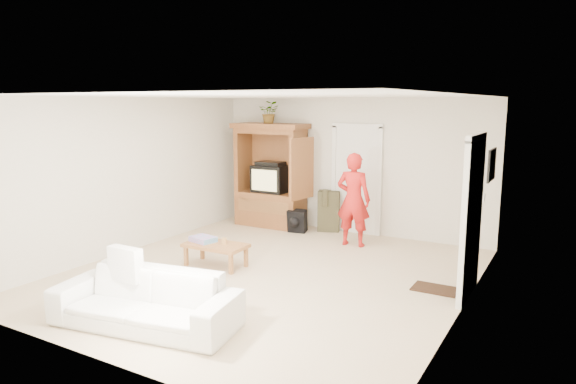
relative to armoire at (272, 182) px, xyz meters
name	(u,v)px	position (x,y,z in m)	size (l,w,h in m)	color
floor	(269,275)	(1.58, -2.66, -0.91)	(6.00, 6.00, 0.00)	tan
ceiling	(267,96)	(1.58, -2.66, 1.69)	(6.00, 6.00, 0.00)	white
wall_back	(350,166)	(1.58, 0.34, 0.39)	(5.50, 5.50, 0.00)	silver
wall_front	(98,234)	(1.58, -5.66, 0.39)	(5.50, 5.50, 0.00)	silver
wall_left	(131,175)	(-1.17, -2.66, 0.39)	(6.00, 6.00, 0.00)	silver
wall_right	(466,207)	(4.33, -2.66, 0.39)	(6.00, 6.00, 0.00)	silver
armoire	(272,182)	(0.00, 0.00, 0.00)	(1.82, 1.14, 2.10)	brown
door_back	(356,181)	(1.73, 0.31, 0.11)	(0.85, 0.05, 2.04)	white
doorway_right	(472,220)	(4.30, -2.06, 0.11)	(0.05, 0.90, 2.04)	black
framed_picture	(492,165)	(4.31, -0.76, 0.69)	(0.03, 0.60, 0.48)	black
doormat	(435,289)	(3.88, -2.06, -0.90)	(0.60, 0.40, 0.02)	#382316
plant	(270,112)	(-0.02, -0.03, 1.41)	(0.39, 0.34, 0.44)	#4C7238
man	(353,200)	(2.04, -0.57, -0.08)	(0.60, 0.40, 1.66)	red
sofa	(145,300)	(1.30, -4.85, -0.60)	(2.12, 0.83, 0.62)	white
coffee_table	(216,247)	(0.66, -2.73, -0.59)	(0.98, 0.55, 0.36)	#9F6937
towel	(203,239)	(0.41, -2.73, -0.51)	(0.38, 0.28, 0.08)	#EC4EA7
candle	(224,241)	(0.79, -2.69, -0.50)	(0.08, 0.08, 0.10)	tan
backpack_black	(297,221)	(0.73, -0.25, -0.69)	(0.35, 0.21, 0.44)	black
backpack_olive	(329,211)	(1.21, 0.19, -0.51)	(0.42, 0.31, 0.80)	#47442B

